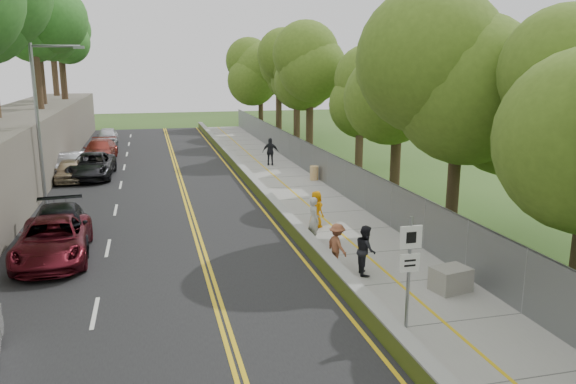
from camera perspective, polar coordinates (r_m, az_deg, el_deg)
name	(u,v)px	position (r m, az deg, el deg)	size (l,w,h in m)	color
ground	(334,290)	(18.10, 4.66, -9.92)	(140.00, 140.00, 0.00)	#33511E
road	(153,195)	(31.57, -13.59, -0.28)	(11.20, 66.00, 0.04)	black
sidewalk	(293,187)	(32.56, 0.53, 0.49)	(4.20, 66.00, 0.05)	gray
jersey_barrier	(254,185)	(32.01, -3.46, 0.76)	(0.42, 66.00, 0.60)	#ABD92B
chainlink_fence	(328,169)	(32.94, 4.07, 2.33)	(0.04, 66.00, 2.00)	slate
trees_fenceside	(369,64)	(33.20, 8.20, 12.73)	(7.00, 66.00, 14.00)	#527320
streetlight	(42,113)	(30.30, -23.71, 7.33)	(2.52, 0.22, 8.00)	gray
signpost	(409,260)	(15.17, 12.24, -6.80)	(0.62, 0.09, 3.10)	gray
construction_barrel	(314,173)	(34.45, 2.67, 1.94)	(0.53, 0.53, 0.86)	#C67300
concrete_block	(451,279)	(18.48, 16.19, -8.49)	(1.13, 0.85, 0.75)	gray
car_2	(53,240)	(22.06, -22.78, -4.53)	(2.46, 5.34, 1.48)	#5C121C
car_3	(59,228)	(23.53, -22.23, -3.39)	(2.13, 5.24, 1.52)	black
car_4	(70,170)	(36.58, -21.31, 2.06)	(1.57, 3.90, 1.33)	tan
car_5	(71,165)	(38.20, -21.17, 2.62)	(1.57, 4.50, 1.48)	#9E9FA6
car_6	(92,166)	(37.13, -19.32, 2.54)	(2.56, 5.54, 1.54)	black
car_7	(100,150)	(43.73, -18.57, 4.04)	(2.13, 5.24, 1.52)	#96362C
car_8	(107,136)	(52.48, -17.87, 5.42)	(1.73, 4.29, 1.46)	silver
painter_0	(316,209)	(24.35, 2.88, -1.76)	(0.79, 0.51, 1.61)	orange
painter_1	(314,220)	(22.27, 2.65, -2.84)	(0.67, 0.44, 1.85)	beige
painter_2	(366,250)	(19.13, 7.89, -5.84)	(0.82, 0.64, 1.70)	black
painter_3	(337,245)	(19.73, 5.01, -5.41)	(1.00, 0.58, 1.55)	brown
person_far	(271,152)	(39.45, -1.79, 4.11)	(1.12, 0.47, 1.91)	black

